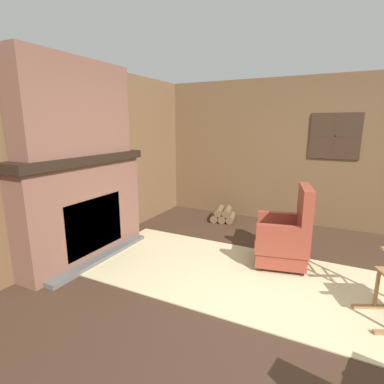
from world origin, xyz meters
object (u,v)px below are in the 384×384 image
firewood_stack (223,215)px  oil_lamp_vase (32,151)px  decorative_plate_on_mantel (76,146)px  armchair (285,238)px  storage_case (113,147)px

firewood_stack → oil_lamp_vase: oil_lamp_vase is taller
firewood_stack → decorative_plate_on_mantel: size_ratio=2.22×
firewood_stack → decorative_plate_on_mantel: 2.91m
oil_lamp_vase → armchair: bearing=31.9°
oil_lamp_vase → storage_case: oil_lamp_vase is taller
firewood_stack → storage_case: size_ratio=2.10×
armchair → storage_case: 2.74m
armchair → firewood_stack: 1.93m
firewood_stack → storage_case: bearing=-125.7°
firewood_stack → armchair: bearing=-45.0°
oil_lamp_vase → decorative_plate_on_mantel: 0.63m
firewood_stack → storage_case: storage_case is taller
firewood_stack → decorative_plate_on_mantel: (-1.17, -2.28, 1.38)m
armchair → storage_case: size_ratio=4.34×
storage_case → oil_lamp_vase: bearing=-90.0°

